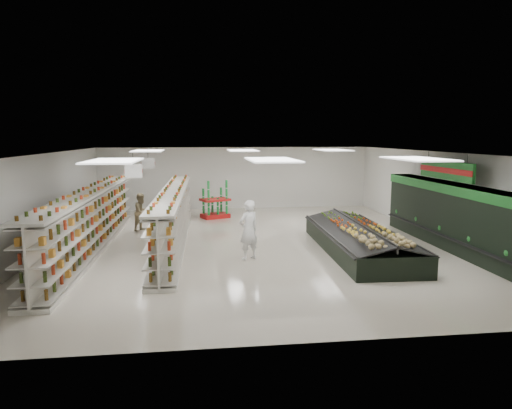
{
  "coord_description": "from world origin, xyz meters",
  "views": [
    {
      "loc": [
        -1.9,
        -15.73,
        3.77
      ],
      "look_at": [
        0.15,
        0.53,
        1.31
      ],
      "focal_mm": 32.0,
      "sensor_mm": 36.0,
      "label": 1
    }
  ],
  "objects": [
    {
      "name": "wall_right",
      "position": [
        7.0,
        0.0,
        1.6
      ],
      "size": [
        0.02,
        16.0,
        3.2
      ],
      "primitive_type": "cube",
      "color": "white",
      "rests_on": "floor"
    },
    {
      "name": "produce_island",
      "position": [
        3.29,
        -1.61,
        0.44
      ],
      "size": [
        2.52,
        6.48,
        0.96
      ],
      "rotation": [
        0.0,
        0.0,
        -0.03
      ],
      "color": "black",
      "rests_on": "floor"
    },
    {
      "name": "floor",
      "position": [
        0.0,
        0.0,
        0.0
      ],
      "size": [
        16.0,
        16.0,
        0.0
      ],
      "primitive_type": "plane",
      "color": "beige",
      "rests_on": "ground"
    },
    {
      "name": "aisle_sign_near",
      "position": [
        -3.8,
        -2.0,
        2.75
      ],
      "size": [
        0.52,
        0.06,
        0.75
      ],
      "color": "white",
      "rests_on": "ceiling"
    },
    {
      "name": "wall_back",
      "position": [
        0.0,
        8.0,
        1.6
      ],
      "size": [
        14.0,
        0.02,
        3.2
      ],
      "primitive_type": "cube",
      "color": "white",
      "rests_on": "floor"
    },
    {
      "name": "produce_wall_case",
      "position": [
        6.53,
        -1.5,
        1.24
      ],
      "size": [
        0.93,
        8.0,
        2.2
      ],
      "color": "black",
      "rests_on": "floor"
    },
    {
      "name": "wall_left",
      "position": [
        -7.0,
        0.0,
        1.6
      ],
      "size": [
        0.02,
        16.0,
        3.2
      ],
      "primitive_type": "cube",
      "color": "white",
      "rests_on": "floor"
    },
    {
      "name": "wall_front",
      "position": [
        0.0,
        -8.0,
        1.6
      ],
      "size": [
        14.0,
        0.02,
        3.2
      ],
      "primitive_type": "cube",
      "color": "white",
      "rests_on": "floor"
    },
    {
      "name": "gondola_center",
      "position": [
        -2.81,
        0.52,
        0.87
      ],
      "size": [
        1.0,
        10.93,
        1.89
      ],
      "rotation": [
        0.0,
        0.0,
        -0.02
      ],
      "color": "white",
      "rests_on": "floor"
    },
    {
      "name": "aisle_sign_far",
      "position": [
        -3.8,
        2.0,
        2.75
      ],
      "size": [
        0.52,
        0.06,
        0.75
      ],
      "color": "white",
      "rests_on": "ceiling"
    },
    {
      "name": "shopper_main",
      "position": [
        -0.41,
        -2.12,
        0.92
      ],
      "size": [
        0.81,
        0.73,
        1.85
      ],
      "primitive_type": "imported",
      "rotation": [
        0.0,
        0.0,
        3.68
      ],
      "color": "white",
      "rests_on": "floor"
    },
    {
      "name": "soda_endcap",
      "position": [
        -1.17,
        5.27,
        0.78
      ],
      "size": [
        1.49,
        1.27,
        1.61
      ],
      "rotation": [
        0.0,
        0.0,
        0.39
      ],
      "color": "red",
      "rests_on": "floor"
    },
    {
      "name": "ceiling",
      "position": [
        0.0,
        0.0,
        3.2
      ],
      "size": [
        14.0,
        16.0,
        0.02
      ],
      "primitive_type": "cube",
      "color": "white",
      "rests_on": "wall_back"
    },
    {
      "name": "shopper_background",
      "position": [
        -4.2,
        2.74,
        0.76
      ],
      "size": [
        0.79,
        0.87,
        1.52
      ],
      "primitive_type": "imported",
      "rotation": [
        0.0,
        0.0,
        0.97
      ],
      "color": "tan",
      "rests_on": "floor"
    },
    {
      "name": "gondola_left",
      "position": [
        -5.49,
        -0.28,
        0.91
      ],
      "size": [
        0.93,
        11.4,
        1.97
      ],
      "rotation": [
        0.0,
        0.0,
        -0.01
      ],
      "color": "white",
      "rests_on": "floor"
    },
    {
      "name": "hortifruti_banner",
      "position": [
        6.25,
        -1.5,
        2.65
      ],
      "size": [
        0.12,
        3.2,
        0.95
      ],
      "color": "#1E7127",
      "rests_on": "ceiling"
    }
  ]
}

